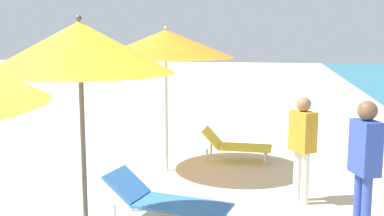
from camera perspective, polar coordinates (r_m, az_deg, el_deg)
umbrella_second at (r=4.83m, az=-13.36°, el=7.07°), size 1.88×1.88×2.56m
lounger_second_shoreside at (r=6.07m, az=-3.20°, el=-10.95°), size 1.66×0.87×0.62m
umbrella_farthest at (r=8.07m, az=-3.17°, el=7.71°), size 2.34×2.34×2.52m
lounger_farthest_shoreside at (r=9.02m, az=5.20°, el=-4.42°), size 1.30×0.59×0.61m
person_walking_near at (r=5.68m, az=20.08°, el=-5.68°), size 0.34×0.42×1.65m
person_walking_mid at (r=6.83m, az=13.15°, el=-3.75°), size 0.40×0.42×1.52m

